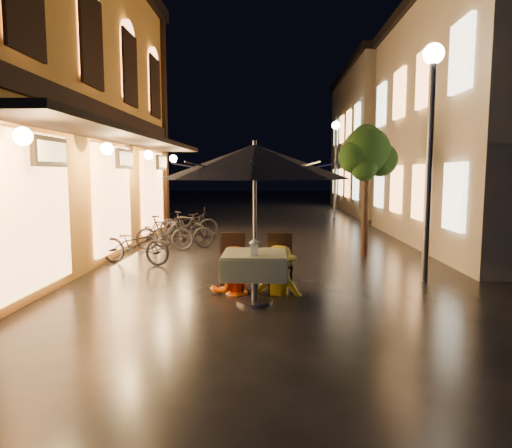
{
  "coord_description": "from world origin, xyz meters",
  "views": [
    {
      "loc": [
        0.17,
        -6.31,
        1.98
      ],
      "look_at": [
        -0.07,
        1.12,
        1.15
      ],
      "focal_mm": 32.0,
      "sensor_mm": 36.0,
      "label": 1
    }
  ],
  "objects_px": {
    "cafe_table": "(255,265)",
    "person_yellow": "(280,247)",
    "streetlamp_near": "(431,120)",
    "bicycle_0": "(135,244)",
    "table_lantern": "(254,246)",
    "person_orange": "(232,248)",
    "patio_umbrella": "(255,162)"
  },
  "relations": [
    {
      "from": "cafe_table",
      "to": "person_orange",
      "type": "height_order",
      "value": "person_orange"
    },
    {
      "from": "table_lantern",
      "to": "person_orange",
      "type": "xyz_separation_m",
      "value": [
        -0.4,
        0.8,
        -0.16
      ]
    },
    {
      "from": "streetlamp_near",
      "to": "person_orange",
      "type": "distance_m",
      "value": 4.18
    },
    {
      "from": "cafe_table",
      "to": "person_yellow",
      "type": "relative_size",
      "value": 0.64
    },
    {
      "from": "patio_umbrella",
      "to": "person_yellow",
      "type": "bearing_deg",
      "value": 55.62
    },
    {
      "from": "streetlamp_near",
      "to": "patio_umbrella",
      "type": "xyz_separation_m",
      "value": [
        -3.07,
        -1.48,
        -0.77
      ]
    },
    {
      "from": "streetlamp_near",
      "to": "patio_umbrella",
      "type": "height_order",
      "value": "streetlamp_near"
    },
    {
      "from": "table_lantern",
      "to": "bicycle_0",
      "type": "xyz_separation_m",
      "value": [
        -2.71,
        3.09,
        -0.48
      ]
    },
    {
      "from": "person_orange",
      "to": "person_yellow",
      "type": "xyz_separation_m",
      "value": [
        0.79,
        -0.03,
        0.02
      ]
    },
    {
      "from": "patio_umbrella",
      "to": "person_yellow",
      "type": "height_order",
      "value": "patio_umbrella"
    },
    {
      "from": "cafe_table",
      "to": "person_yellow",
      "type": "bearing_deg",
      "value": 55.62
    },
    {
      "from": "person_orange",
      "to": "bicycle_0",
      "type": "height_order",
      "value": "person_orange"
    },
    {
      "from": "person_orange",
      "to": "patio_umbrella",
      "type": "bearing_deg",
      "value": 104.04
    },
    {
      "from": "cafe_table",
      "to": "person_orange",
      "type": "bearing_deg",
      "value": 123.99
    },
    {
      "from": "person_orange",
      "to": "bicycle_0",
      "type": "relative_size",
      "value": 0.91
    },
    {
      "from": "person_orange",
      "to": "bicycle_0",
      "type": "bearing_deg",
      "value": -64.61
    },
    {
      "from": "streetlamp_near",
      "to": "bicycle_0",
      "type": "height_order",
      "value": "streetlamp_near"
    },
    {
      "from": "cafe_table",
      "to": "person_orange",
      "type": "distance_m",
      "value": 0.73
    },
    {
      "from": "table_lantern",
      "to": "bicycle_0",
      "type": "bearing_deg",
      "value": 131.32
    },
    {
      "from": "streetlamp_near",
      "to": "bicycle_0",
      "type": "distance_m",
      "value": 6.45
    },
    {
      "from": "patio_umbrella",
      "to": "person_orange",
      "type": "relative_size",
      "value": 1.89
    },
    {
      "from": "streetlamp_near",
      "to": "person_orange",
      "type": "height_order",
      "value": "streetlamp_near"
    },
    {
      "from": "streetlamp_near",
      "to": "patio_umbrella",
      "type": "bearing_deg",
      "value": -154.27
    },
    {
      "from": "streetlamp_near",
      "to": "person_yellow",
      "type": "relative_size",
      "value": 2.72
    },
    {
      "from": "cafe_table",
      "to": "patio_umbrella",
      "type": "distance_m",
      "value": 1.56
    },
    {
      "from": "person_orange",
      "to": "person_yellow",
      "type": "bearing_deg",
      "value": 158.21
    },
    {
      "from": "streetlamp_near",
      "to": "table_lantern",
      "type": "xyz_separation_m",
      "value": [
        -3.07,
        -1.69,
        -2.0
      ]
    },
    {
      "from": "person_orange",
      "to": "cafe_table",
      "type": "bearing_deg",
      "value": 104.04
    },
    {
      "from": "cafe_table",
      "to": "table_lantern",
      "type": "bearing_deg",
      "value": -90.0
    },
    {
      "from": "streetlamp_near",
      "to": "person_orange",
      "type": "bearing_deg",
      "value": -165.66
    },
    {
      "from": "cafe_table",
      "to": "table_lantern",
      "type": "relative_size",
      "value": 3.96
    },
    {
      "from": "cafe_table",
      "to": "table_lantern",
      "type": "xyz_separation_m",
      "value": [
        0.0,
        -0.21,
        0.33
      ]
    }
  ]
}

